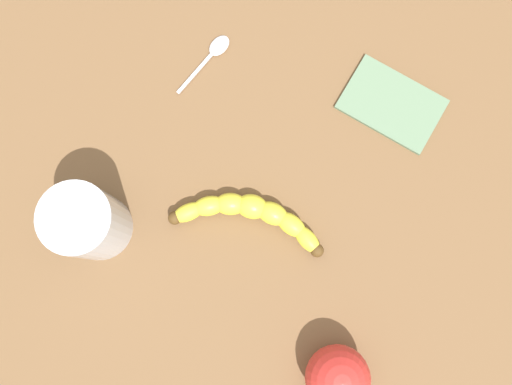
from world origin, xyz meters
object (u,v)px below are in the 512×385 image
Objects in this scene: teaspoon at (216,49)px; apple_fruit at (338,378)px; banana at (250,214)px; smoothie_glass at (88,223)px.

apple_fruit is at bearing -121.34° from teaspoon.
banana is 21.40cm from smoothie_glass.
smoothie_glass reaches higher than banana.
apple_fruit is 48.71cm from teaspoon.
smoothie_glass reaches higher than teaspoon.
teaspoon is at bearing -65.58° from banana.
smoothie_glass is 31.15cm from teaspoon.
banana is 25.15cm from teaspoon.
teaspoon is at bearing -55.57° from apple_fruit.
apple_fruit is (-16.24, 17.58, 2.48)cm from banana.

